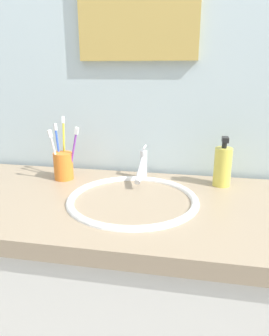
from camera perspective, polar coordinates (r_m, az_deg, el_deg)
The scene contains 10 objects.
tiled_wall_back at distance 1.17m, azimuth 0.84°, elevation 16.53°, with size 2.47×0.04×2.40m, color silver.
vanity_counter at distance 1.17m, azimuth -2.24°, elevation -25.16°, with size 1.27×0.54×0.85m.
sink_basin at distance 0.95m, azimuth -0.34°, elevation -7.82°, with size 0.39×0.39×0.11m.
faucet at distance 1.08m, azimuth 1.44°, elevation 0.37°, with size 0.02×0.17×0.11m.
toothbrush_cup at distance 1.12m, azimuth -12.66°, elevation 0.36°, with size 0.07×0.07×0.09m, color orange.
toothbrush_blue at distance 1.13m, azimuth -13.59°, elevation 3.72°, with size 0.04×0.04×0.19m.
toothbrush_yellow at distance 1.13m, azimuth -12.60°, elevation 4.42°, with size 0.02×0.05×0.21m.
toothbrush_purple at distance 1.09m, azimuth -10.92°, elevation 3.26°, with size 0.05×0.01×0.18m.
toothbrush_white at distance 1.09m, azimuth -14.20°, elevation 2.88°, with size 0.03×0.04×0.17m.
soap_dispenser at distance 1.07m, azimuth 15.57°, elevation 0.35°, with size 0.06×0.06×0.17m.
Camera 1 is at (0.20, -0.84, 1.22)m, focal length 33.88 mm.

